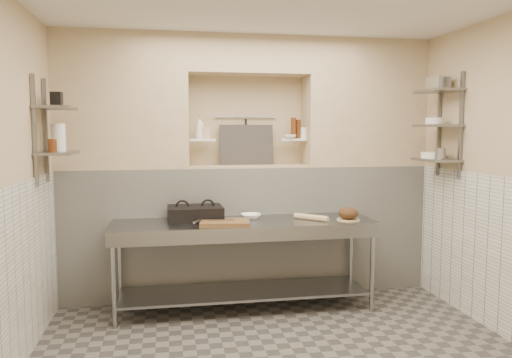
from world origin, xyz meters
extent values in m
cube|color=tan|center=(0.00, 2.00, 1.40)|extent=(4.00, 0.10, 2.80)
cube|color=tan|center=(0.00, -2.00, 1.40)|extent=(4.00, 0.10, 2.80)
cube|color=white|center=(0.00, 1.75, 0.70)|extent=(4.00, 0.40, 1.40)
cube|color=tan|center=(0.00, 1.75, 1.41)|extent=(1.30, 0.40, 0.02)
cube|color=tan|center=(-1.33, 1.75, 2.10)|extent=(1.35, 0.40, 1.40)
cube|color=tan|center=(1.33, 1.75, 2.10)|extent=(1.35, 0.40, 1.40)
cube|color=tan|center=(0.00, 1.75, 2.60)|extent=(1.30, 0.40, 0.40)
cube|color=white|center=(-1.99, 0.00, 0.70)|extent=(0.02, 3.90, 1.40)
cube|color=white|center=(-0.50, 1.75, 1.70)|extent=(0.28, 0.16, 0.02)
cube|color=white|center=(0.50, 1.75, 1.70)|extent=(0.28, 0.16, 0.02)
cylinder|color=gray|center=(0.00, 1.92, 1.95)|extent=(0.70, 0.02, 0.02)
cylinder|color=black|center=(0.00, 1.90, 1.78)|extent=(0.02, 0.02, 0.30)
cube|color=#383330|center=(0.00, 1.85, 1.64)|extent=(0.60, 0.08, 0.45)
cube|color=slate|center=(-1.98, 1.25, 1.80)|extent=(0.03, 0.03, 0.95)
cube|color=slate|center=(-1.98, 0.85, 1.80)|extent=(0.03, 0.03, 0.95)
cube|color=slate|center=(-1.84, 1.05, 1.60)|extent=(0.30, 0.50, 0.02)
cube|color=slate|center=(-1.84, 1.05, 2.00)|extent=(0.30, 0.50, 0.03)
cube|color=slate|center=(1.98, 1.25, 1.85)|extent=(0.03, 0.03, 1.05)
cube|color=slate|center=(1.98, 0.85, 1.85)|extent=(0.03, 0.03, 1.05)
cube|color=slate|center=(1.84, 1.05, 1.50)|extent=(0.30, 0.50, 0.02)
cube|color=slate|center=(1.84, 1.05, 1.85)|extent=(0.30, 0.50, 0.02)
cube|color=slate|center=(1.84, 1.05, 2.20)|extent=(0.30, 0.50, 0.03)
cube|color=gray|center=(-0.13, 1.20, 0.88)|extent=(2.60, 0.70, 0.04)
cube|color=gray|center=(-0.13, 1.20, 0.18)|extent=(2.45, 0.60, 0.03)
cube|color=gray|center=(-0.13, 0.87, 0.82)|extent=(2.60, 0.02, 0.12)
cylinder|color=gray|center=(-1.37, 0.91, 0.43)|extent=(0.04, 0.04, 0.86)
cylinder|color=gray|center=(-1.37, 1.49, 0.43)|extent=(0.04, 0.04, 0.86)
cylinder|color=gray|center=(1.11, 0.91, 0.43)|extent=(0.04, 0.04, 0.86)
cylinder|color=gray|center=(1.11, 1.49, 0.43)|extent=(0.04, 0.04, 0.86)
cube|color=black|center=(-0.61, 1.31, 0.95)|extent=(0.55, 0.40, 0.10)
cube|color=black|center=(-0.61, 1.31, 1.02)|extent=(0.55, 0.40, 0.05)
cube|color=brown|center=(-0.34, 1.04, 0.92)|extent=(0.51, 0.39, 0.04)
cube|color=gray|center=(-0.38, 1.06, 0.95)|extent=(0.25, 0.07, 0.01)
cylinder|color=gray|center=(-0.59, 1.01, 0.96)|extent=(0.12, 0.25, 0.02)
imported|color=white|center=(-0.04, 1.33, 0.93)|extent=(0.21, 0.21, 0.05)
cylinder|color=tan|center=(0.54, 1.14, 0.93)|extent=(0.31, 0.30, 0.06)
cylinder|color=tan|center=(0.91, 1.06, 0.91)|extent=(0.23, 0.23, 0.01)
ellipsoid|color=#4C2D19|center=(0.91, 1.06, 0.97)|extent=(0.20, 0.20, 0.12)
imported|color=white|center=(-0.53, 1.75, 1.83)|extent=(0.09, 0.10, 0.24)
cube|color=tan|center=(-0.46, 1.75, 1.78)|extent=(0.08, 0.08, 0.13)
imported|color=white|center=(0.46, 1.69, 1.73)|extent=(0.17, 0.17, 0.04)
cylinder|color=#4F250F|center=(0.57, 1.77, 1.82)|extent=(0.06, 0.06, 0.21)
cylinder|color=#4F250F|center=(0.51, 1.74, 1.83)|extent=(0.06, 0.06, 0.23)
cylinder|color=white|center=(0.63, 1.75, 1.77)|extent=(0.07, 0.07, 0.12)
cylinder|color=white|center=(-1.84, 1.11, 1.74)|extent=(0.12, 0.12, 0.25)
cylinder|color=#4F250F|center=(-1.84, 0.86, 1.67)|extent=(0.08, 0.08, 0.12)
cube|color=black|center=(-1.84, 1.10, 2.08)|extent=(0.10, 0.10, 0.13)
cylinder|color=white|center=(1.84, 1.14, 1.55)|extent=(0.22, 0.22, 0.07)
cylinder|color=gray|center=(1.84, 0.98, 1.57)|extent=(0.11, 0.11, 0.11)
cylinder|color=white|center=(1.84, 1.10, 1.90)|extent=(0.18, 0.18, 0.07)
cube|color=gray|center=(1.84, 1.06, 2.27)|extent=(0.19, 0.22, 0.12)
camera|label=1|loc=(-0.89, -3.64, 1.80)|focal=35.00mm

